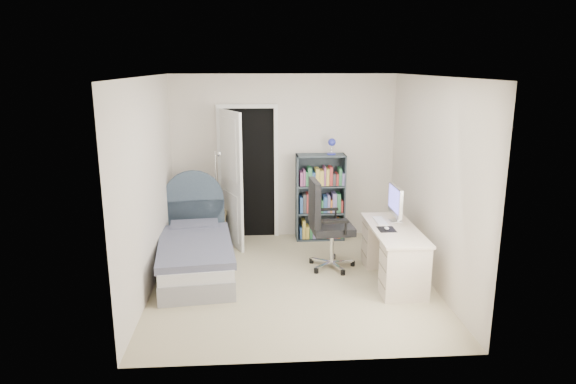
{
  "coord_description": "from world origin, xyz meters",
  "views": [
    {
      "loc": [
        -0.45,
        -5.94,
        2.63
      ],
      "look_at": [
        -0.05,
        0.16,
        1.11
      ],
      "focal_mm": 32.0,
      "sensor_mm": 36.0,
      "label": 1
    }
  ],
  "objects": [
    {
      "name": "desk",
      "position": [
        1.26,
        -0.03,
        0.37
      ],
      "size": [
        0.56,
        1.39,
        1.14
      ],
      "color": "beige",
      "rests_on": "ground"
    },
    {
      "name": "nightstand",
      "position": [
        -1.09,
        1.55,
        0.39
      ],
      "size": [
        0.4,
        0.4,
        0.59
      ],
      "color": "tan",
      "rests_on": "ground"
    },
    {
      "name": "room_shell",
      "position": [
        0.0,
        0.0,
        1.25
      ],
      "size": [
        3.5,
        3.7,
        2.6
      ],
      "color": "tan",
      "rests_on": "ground"
    },
    {
      "name": "bookcase",
      "position": [
        0.56,
        1.59,
        0.61
      ],
      "size": [
        0.74,
        0.32,
        1.57
      ],
      "color": "#3A4750",
      "rests_on": "ground"
    },
    {
      "name": "bed",
      "position": [
        -1.24,
        0.4,
        0.27
      ],
      "size": [
        1.1,
        1.99,
        1.17
      ],
      "color": "gray",
      "rests_on": "ground"
    },
    {
      "name": "floor_lamp",
      "position": [
        -0.99,
        1.36,
        0.59
      ],
      "size": [
        0.2,
        0.2,
        1.43
      ],
      "color": "silver",
      "rests_on": "ground"
    },
    {
      "name": "door",
      "position": [
        -0.71,
        1.53,
        1.03
      ],
      "size": [
        0.92,
        0.77,
        2.06
      ],
      "color": "black",
      "rests_on": "ground"
    },
    {
      "name": "office_chair",
      "position": [
        0.45,
        0.41,
        0.66
      ],
      "size": [
        0.62,
        0.64,
        1.19
      ],
      "color": "silver",
      "rests_on": "ground"
    }
  ]
}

